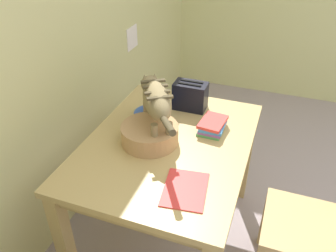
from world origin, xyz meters
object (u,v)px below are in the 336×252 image
Objects in this scene: coffee_mug at (151,106)px; magazine at (185,189)px; saucer_bowl at (151,115)px; book_stack at (213,125)px; wooden_chair_near at (315,226)px; toaster at (190,96)px; cat at (156,100)px; wicker_basket at (150,134)px; dining_table at (168,155)px.

coffee_mug reaches higher than magazine.
saucer_bowl is 0.06m from coffee_mug.
book_stack is 0.21× the size of wooden_chair_near.
toaster reaches higher than book_stack.
cat is at bearing -147.54° from saucer_bowl.
wooden_chair_near is (-0.43, -0.81, -0.38)m from toaster.
toaster is 0.22× the size of wooden_chair_near.
book_stack is 0.36m from wicker_basket.
coffee_mug is at bearing 41.86° from dining_table.
book_stack reaches higher than saucer_bowl.
cat is at bearing -8.99° from wicker_basket.
cat is at bearing 64.72° from dining_table.
coffee_mug is (0.00, -0.00, 0.06)m from saucer_bowl.
coffee_mug is 0.26m from wicker_basket.
magazine is (-0.36, -0.28, -0.21)m from cat.
cat is 0.37m from book_stack.
saucer_bowl is at bearing 28.52° from magazine.
saucer_bowl is at bearing 180.00° from coffee_mug.
wicker_basket reaches higher than dining_table.
wicker_basket is 1.52× the size of toaster.
coffee_mug is at bearing 133.61° from toaster.
wicker_basket is at bearing -158.79° from coffee_mug.
toaster is (0.18, -0.19, 0.01)m from coffee_mug.
cat reaches higher than toaster.
coffee_mug is at bearing 87.53° from book_stack.
toaster is at bearing -46.39° from coffee_mug.
book_stack is (-0.01, -0.38, 0.02)m from saucer_bowl.
toaster reaches higher than saucer_bowl.
saucer_bowl is at bearing 75.64° from wooden_chair_near.
book_stack is at bearing 68.59° from wooden_chair_near.
cat is 2.19× the size of magazine.
magazine is at bearing -143.92° from coffee_mug.
cat is at bearing 118.53° from book_stack.
saucer_bowl is at bearing 21.52° from wicker_basket.
coffee_mug is 0.13× the size of wooden_chair_near.
toaster is at bearing -12.92° from wicker_basket.
cat is at bearing 166.29° from toaster.
dining_table is at bearing 24.11° from magazine.
dining_table is 5.61× the size of saucer_bowl.
coffee_mug is (0.17, 0.10, -0.15)m from cat.
saucer_bowl is 0.25m from wicker_basket.
book_stack is 0.64× the size of wicker_basket.
saucer_bowl is 0.64m from magazine.
dining_table is at bearing -57.74° from cat.
book_stack is (0.15, -0.28, -0.18)m from cat.
cat is (0.04, 0.08, 0.31)m from dining_table.
saucer_bowl is (0.16, 0.10, -0.20)m from cat.
dining_table is at bearing 179.23° from toaster.
wicker_basket is at bearing -131.45° from cat.
book_stack is 0.97× the size of toaster.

